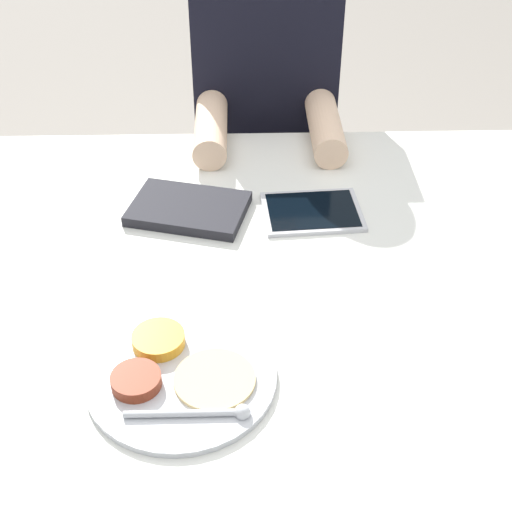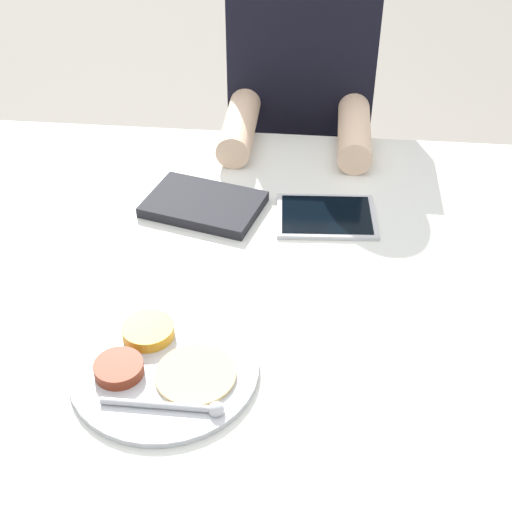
% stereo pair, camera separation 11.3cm
% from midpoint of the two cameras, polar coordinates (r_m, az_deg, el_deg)
% --- Properties ---
extents(dining_table, '(1.30, 1.10, 0.78)m').
position_cam_midpoint_polar(dining_table, '(1.43, -4.55, -15.08)').
color(dining_table, silver).
rests_on(dining_table, ground_plane).
extents(thali_tray, '(0.27, 0.27, 0.03)m').
position_cam_midpoint_polar(thali_tray, '(1.03, -9.43, -9.44)').
color(thali_tray, '#B7BABF').
rests_on(thali_tray, dining_table).
extents(red_notebook, '(0.24, 0.19, 0.02)m').
position_cam_midpoint_polar(red_notebook, '(1.34, -7.83, 3.63)').
color(red_notebook, silver).
rests_on(red_notebook, dining_table).
extents(tablet_device, '(0.19, 0.15, 0.01)m').
position_cam_midpoint_polar(tablet_device, '(1.33, 2.09, 3.48)').
color(tablet_device, '#B7B7BC').
rests_on(tablet_device, dining_table).
extents(person_diner, '(0.33, 0.45, 1.25)m').
position_cam_midpoint_polar(person_diner, '(1.84, -1.12, 7.27)').
color(person_diner, black).
rests_on(person_diner, ground_plane).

